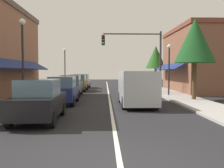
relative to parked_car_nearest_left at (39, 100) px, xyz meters
The scene contains 17 objects.
ground_plane 13.34m from the parked_car_nearest_left, 76.43° to the left, with size 80.00×80.00×0.00m, color black.
sidewalk_left 13.19m from the parked_car_nearest_left, 100.40° to the left, with size 2.60×56.00×0.12m, color gray.
sidewalk_right 15.58m from the parked_car_nearest_left, 56.33° to the left, with size 2.60×56.00×0.12m, color #A39E99.
lane_center_stripe 13.34m from the parked_car_nearest_left, 76.43° to the left, with size 0.14×52.00×0.01m, color silver.
storefront_right_block 19.86m from the parked_car_nearest_left, 49.27° to the left, with size 7.21×10.20×6.50m.
parked_car_nearest_left is the anchor object (origin of this frame).
parked_car_second_left 5.57m from the parked_car_nearest_left, 89.39° to the left, with size 1.82×4.12×1.77m.
parked_car_third_left 10.78m from the parked_car_nearest_left, 90.67° to the left, with size 1.82×4.12×1.77m.
parked_car_far_left 15.88m from the parked_car_nearest_left, 90.17° to the left, with size 1.82×4.12×1.77m.
parked_car_distant_left 20.53m from the parked_car_nearest_left, 90.15° to the left, with size 1.88×4.15×1.77m.
van_in_lane 6.64m from the parked_car_nearest_left, 44.65° to the left, with size 2.01×5.18×2.12m.
traffic_signal_mast_arm 14.13m from the parked_car_nearest_left, 64.12° to the left, with size 5.53×0.50×5.78m.
street_lamp_left_near 4.74m from the parked_car_nearest_left, 116.83° to the left, with size 0.36×0.36×5.05m.
street_lamp_right_mid 13.14m from the parked_car_nearest_left, 51.20° to the left, with size 0.36×0.36×4.34m.
street_lamp_left_far 19.43m from the parked_car_nearest_left, 95.80° to the left, with size 0.36×0.36×4.78m.
tree_right_near 11.97m from the parked_car_nearest_left, 37.35° to the left, with size 2.85×2.85×5.85m.
tree_right_far 23.60m from the parked_car_nearest_left, 66.54° to the left, with size 2.63×2.63×5.37m.
Camera 1 is at (-0.34, -5.54, 2.11)m, focal length 40.11 mm.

